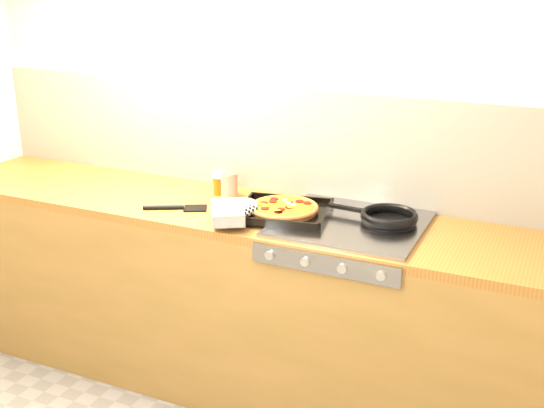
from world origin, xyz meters
The scene contains 9 objects.
room_shell centered at (0.00, 1.39, 1.15)m, with size 3.20×3.20×3.20m.
counter_run centered at (0.00, 1.10, 0.45)m, with size 3.20×0.62×0.90m.
stovetop centered at (0.45, 1.10, 0.91)m, with size 0.60×0.56×0.02m, color gray.
pizza_on_tray centered at (0.11, 1.03, 0.94)m, with size 0.51×0.50×0.06m.
frying_pan centered at (0.59, 1.16, 0.94)m, with size 0.40×0.26×0.04m.
tomato_can centered at (-0.19, 1.23, 0.96)m, with size 0.09×0.09×0.11m.
juice_glass centered at (-0.24, 1.24, 0.96)m, with size 0.08×0.08×0.11m.
wooden_spoon centered at (0.21, 1.25, 0.91)m, with size 0.30×0.07×0.02m.
black_spatula centered at (-0.31, 0.97, 0.91)m, with size 0.27×0.17×0.02m.
Camera 1 is at (1.25, -1.44, 1.92)m, focal length 45.00 mm.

